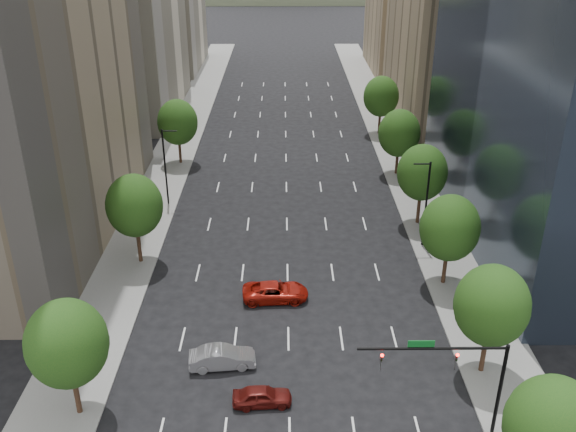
{
  "coord_description": "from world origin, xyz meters",
  "views": [
    {
      "loc": [
        -0.33,
        0.11,
        30.23
      ],
      "look_at": [
        0.01,
        45.57,
        8.0
      ],
      "focal_mm": 39.04,
      "sensor_mm": 36.0,
      "label": 1
    }
  ],
  "objects_px": {
    "traffic_signal": "(463,370)",
    "car_red_far": "(275,292)",
    "car_maroon": "(262,396)",
    "car_silver": "(222,358)"
  },
  "relations": [
    {
      "from": "traffic_signal",
      "to": "car_red_far",
      "type": "bearing_deg",
      "value": 126.75
    },
    {
      "from": "traffic_signal",
      "to": "car_maroon",
      "type": "xyz_separation_m",
      "value": [
        -12.36,
        2.77,
        -4.49
      ]
    },
    {
      "from": "car_maroon",
      "to": "car_red_far",
      "type": "relative_size",
      "value": 0.71
    },
    {
      "from": "car_silver",
      "to": "car_red_far",
      "type": "height_order",
      "value": "car_silver"
    },
    {
      "from": "car_maroon",
      "to": "car_red_far",
      "type": "distance_m",
      "value": 12.78
    },
    {
      "from": "car_maroon",
      "to": "car_silver",
      "type": "height_order",
      "value": "car_silver"
    },
    {
      "from": "car_red_far",
      "to": "car_maroon",
      "type": "bearing_deg",
      "value": 173.45
    },
    {
      "from": "car_silver",
      "to": "car_maroon",
      "type": "bearing_deg",
      "value": -148.74
    },
    {
      "from": "traffic_signal",
      "to": "car_red_far",
      "type": "relative_size",
      "value": 1.61
    },
    {
      "from": "car_silver",
      "to": "traffic_signal",
      "type": "bearing_deg",
      "value": -119.9
    }
  ]
}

